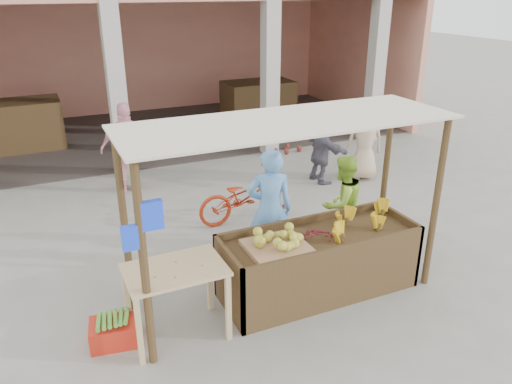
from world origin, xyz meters
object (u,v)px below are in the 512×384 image
side_table (175,279)px  vendor_blue (270,206)px  red_crate (114,332)px  motorcycle (245,195)px  fruit_stall (319,264)px  vendor_green (342,201)px

side_table → vendor_blue: vendor_blue is taller
side_table → red_crate: 0.96m
side_table → vendor_blue: 1.93m
vendor_blue → motorcycle: size_ratio=1.07×
fruit_stall → vendor_green: (0.91, 0.87, 0.40)m
fruit_stall → side_table: (-1.96, -0.12, 0.36)m
side_table → red_crate: (-0.72, 0.16, -0.62)m
side_table → motorcycle: 3.19m
side_table → vendor_green: bearing=18.2°
fruit_stall → side_table: side_table is taller
fruit_stall → vendor_blue: vendor_blue is taller
fruit_stall → motorcycle: motorcycle is taller
vendor_blue → vendor_green: vendor_blue is taller
side_table → motorcycle: size_ratio=0.63×
fruit_stall → vendor_green: vendor_green is taller
red_crate → vendor_green: 3.74m
vendor_blue → vendor_green: (1.21, 0.00, -0.15)m
side_table → vendor_green: 3.03m
side_table → vendor_green: vendor_green is taller
fruit_stall → red_crate: 2.69m
vendor_blue → fruit_stall: bearing=129.7°
fruit_stall → vendor_blue: bearing=109.5°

